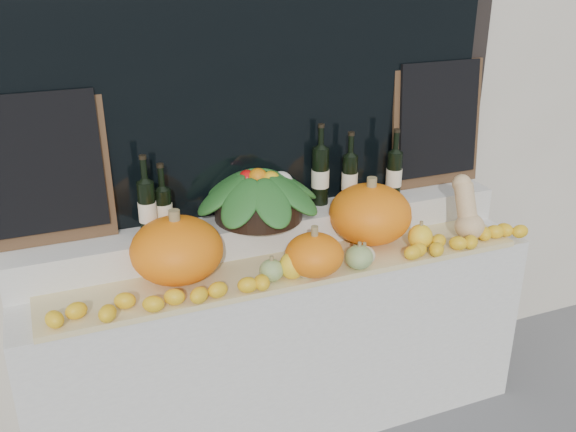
{
  "coord_description": "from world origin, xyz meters",
  "views": [
    {
      "loc": [
        -0.94,
        -0.85,
        2.17
      ],
      "look_at": [
        0.0,
        1.45,
        1.12
      ],
      "focal_mm": 40.0,
      "sensor_mm": 36.0,
      "label": 1
    }
  ],
  "objects_px": {
    "pumpkin_left": "(177,250)",
    "produce_bowl": "(258,193)",
    "pumpkin_right": "(370,214)",
    "butternut_squash": "(467,212)",
    "wine_bottle_tall": "(320,175)"
  },
  "relations": [
    {
      "from": "pumpkin_left",
      "to": "produce_bowl",
      "type": "bearing_deg",
      "value": 24.06
    },
    {
      "from": "produce_bowl",
      "to": "pumpkin_right",
      "type": "bearing_deg",
      "value": -17.99
    },
    {
      "from": "butternut_squash",
      "to": "wine_bottle_tall",
      "type": "bearing_deg",
      "value": 150.92
    },
    {
      "from": "produce_bowl",
      "to": "wine_bottle_tall",
      "type": "relative_size",
      "value": 1.56
    },
    {
      "from": "produce_bowl",
      "to": "wine_bottle_tall",
      "type": "xyz_separation_m",
      "value": [
        0.33,
        0.05,
        0.02
      ]
    },
    {
      "from": "butternut_squash",
      "to": "produce_bowl",
      "type": "relative_size",
      "value": 0.48
    },
    {
      "from": "pumpkin_right",
      "to": "produce_bowl",
      "type": "relative_size",
      "value": 0.63
    },
    {
      "from": "pumpkin_left",
      "to": "pumpkin_right",
      "type": "distance_m",
      "value": 0.9
    },
    {
      "from": "pumpkin_left",
      "to": "butternut_squash",
      "type": "relative_size",
      "value": 1.31
    },
    {
      "from": "wine_bottle_tall",
      "to": "butternut_squash",
      "type": "bearing_deg",
      "value": -29.08
    },
    {
      "from": "wine_bottle_tall",
      "to": "pumpkin_right",
      "type": "bearing_deg",
      "value": -53.43
    },
    {
      "from": "pumpkin_left",
      "to": "butternut_squash",
      "type": "bearing_deg",
      "value": -3.98
    },
    {
      "from": "pumpkin_right",
      "to": "wine_bottle_tall",
      "type": "bearing_deg",
      "value": 126.57
    },
    {
      "from": "wine_bottle_tall",
      "to": "produce_bowl",
      "type": "bearing_deg",
      "value": -170.77
    },
    {
      "from": "butternut_squash",
      "to": "wine_bottle_tall",
      "type": "height_order",
      "value": "wine_bottle_tall"
    }
  ]
}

